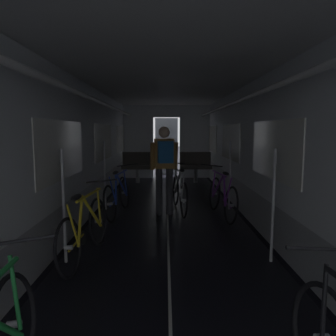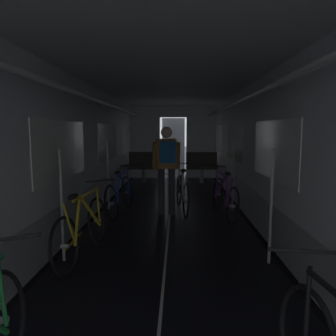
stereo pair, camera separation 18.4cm
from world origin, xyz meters
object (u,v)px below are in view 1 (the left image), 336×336
Objects in this scene: bench_seat_far_right at (195,164)px; person_cyclist_aisle at (164,162)px; bicycle_blue at (118,195)px; bicycle_silver_in_aisle at (180,192)px; bicycle_yellow at (85,229)px; bench_seat_far_left at (138,164)px; bicycle_purple at (222,197)px.

bench_seat_far_right is 3.94m from person_cyclist_aisle.
bicycle_blue is 1.00× the size of bicycle_silver_in_aisle.
bicycle_yellow is (-1.95, -5.86, -0.19)m from bench_seat_far_right.
bench_seat_far_right is 0.58× the size of bicycle_silver_in_aisle.
bench_seat_far_right reaches higher than bicycle_yellow.
person_cyclist_aisle is at bearing -77.46° from bench_seat_far_left.
bicycle_silver_in_aisle is at bearing 12.33° from bicycle_blue.
bench_seat_far_right is at bearing 75.85° from person_cyclist_aisle.
bicycle_blue is 1.10m from person_cyclist_aisle.
bicycle_blue reaches higher than bicycle_silver_in_aisle.
bicycle_yellow is at bearing -115.63° from person_cyclist_aisle.
bicycle_yellow is (-0.10, -2.07, 0.00)m from bicycle_blue.
bench_seat_far_left is 1.00× the size of bench_seat_far_right.
bench_seat_far_right is 0.58× the size of bicycle_purple.
bench_seat_far_left is 3.80m from bicycle_blue.
bicycle_purple is 1.00× the size of person_cyclist_aisle.
bench_seat_far_left reaches higher than bicycle_silver_in_aisle.
bench_seat_far_left is 5.86m from bicycle_yellow.
bicycle_purple is 1.00× the size of bicycle_silver_in_aisle.
bench_seat_far_right is at bearing 91.82° from bicycle_purple.
bicycle_purple is (0.12, -3.93, -0.19)m from bench_seat_far_right.
bicycle_yellow is 2.66m from bicycle_silver_in_aisle.
bicycle_purple is (2.07, 1.93, -0.00)m from bicycle_yellow.
bicycle_silver_in_aisle is (1.20, 0.26, 0.00)m from bicycle_blue.
person_cyclist_aisle is at bearing 173.01° from bicycle_purple.
person_cyclist_aisle reaches higher than bench_seat_far_right.
bench_seat_far_left and bicycle_purple have the same top height.
bicycle_blue is 2.07m from bicycle_yellow.
bicycle_silver_in_aisle is (0.30, 0.27, -0.63)m from person_cyclist_aisle.
person_cyclist_aisle is (0.89, -0.00, 0.63)m from bicycle_blue.
bicycle_purple is at bearing 43.01° from bicycle_yellow.
bench_seat_far_right is 4.22m from bicycle_blue.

